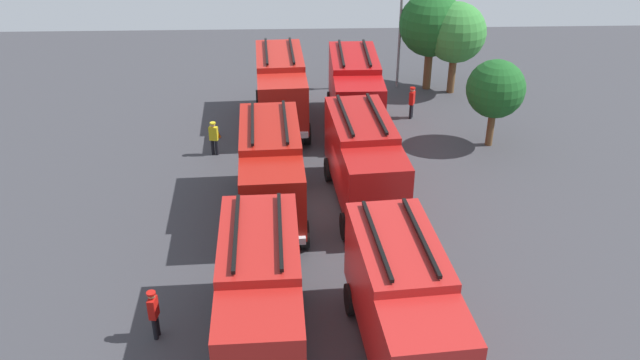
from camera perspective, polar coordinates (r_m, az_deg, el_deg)
name	(u,v)px	position (r m, az deg, el deg)	size (l,w,h in m)	color
ground_plane	(320,208)	(29.47, 0.00, -2.38)	(54.52, 54.52, 0.00)	#38383D
fire_truck_0	(281,87)	(36.71, -3.34, 7.89)	(7.33, 3.11, 3.88)	#A91D16
fire_truck_1	(271,169)	(28.15, -4.17, 0.97)	(7.32, 3.08, 3.88)	#9E1810
fire_truck_2	(260,294)	(21.23, -5.08, -9.57)	(7.29, 2.98, 3.88)	#A71C18
fire_truck_3	(355,89)	(36.38, 2.98, 7.70)	(7.20, 2.76, 3.88)	#A71011
fire_truck_4	(364,159)	(28.89, 3.75, 1.76)	(7.39, 3.29, 3.88)	#9F1513
fire_truck_5	(403,301)	(21.02, 7.08, -10.16)	(7.40, 3.31, 3.88)	#AF201D
firefighter_0	(405,250)	(25.30, 7.18, -5.93)	(0.48, 0.42, 1.71)	black
firefighter_1	(214,137)	(33.99, -8.98, 3.65)	(0.33, 0.46, 1.76)	black
firefighter_2	(154,312)	(22.85, -13.90, -10.78)	(0.45, 0.30, 1.84)	black
firefighter_3	(412,101)	(38.10, 7.79, 6.66)	(0.48, 0.40, 1.82)	black
tree_0	(431,25)	(41.65, 9.41, 12.85)	(3.86, 3.86, 5.98)	brown
tree_1	(456,33)	(41.35, 11.43, 12.11)	(3.57, 3.57, 5.53)	brown
tree_2	(496,89)	(34.91, 14.65, 7.44)	(2.94, 2.94, 4.55)	brown
traffic_cone_0	(217,132)	(36.15, -8.75, 4.05)	(0.41, 0.41, 0.59)	#F2600C
lamppost	(400,28)	(41.70, 6.80, 12.68)	(0.36, 0.36, 6.40)	slate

